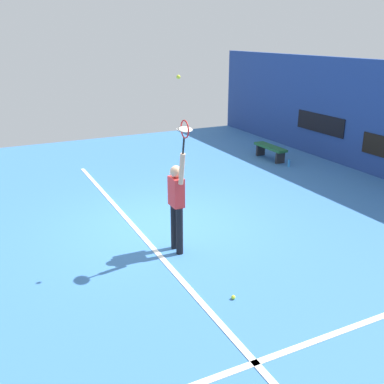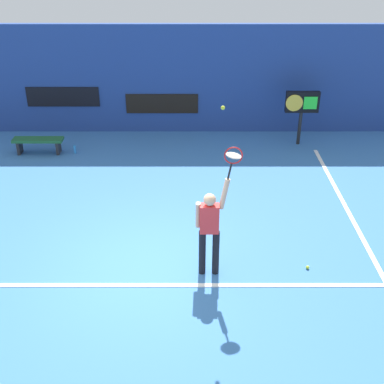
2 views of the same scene
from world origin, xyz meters
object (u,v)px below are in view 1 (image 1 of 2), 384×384
object	(u,v)px
tennis_ball	(178,77)
spare_ball	(233,297)
court_bench	(270,149)
tennis_player	(177,201)
tennis_racket	(185,131)
water_bottle	(289,163)

from	to	relation	value
tennis_ball	spare_ball	bearing A→B (deg)	4.20
tennis_ball	court_bench	xyz separation A→B (m)	(-4.82, 5.48, -2.91)
tennis_player	tennis_ball	size ratio (longest dim) A/B	29.25
tennis_racket	court_bench	bearing A→B (deg)	132.54
tennis_racket	tennis_ball	bearing A→B (deg)	-176.12
court_bench	tennis_player	bearing A→B (deg)	-49.60
tennis_racket	tennis_player	bearing A→B (deg)	179.34
spare_ball	water_bottle	bearing A→B (deg)	135.95
spare_ball	tennis_ball	bearing A→B (deg)	-175.80
court_bench	tennis_racket	bearing A→B (deg)	-47.46
tennis_player	tennis_ball	distance (m)	2.24
tennis_racket	tennis_ball	world-z (taller)	tennis_ball
tennis_racket	spare_ball	world-z (taller)	tennis_racket
tennis_ball	water_bottle	bearing A→B (deg)	124.86
water_bottle	spare_ball	bearing A→B (deg)	-44.05
water_bottle	spare_ball	world-z (taller)	water_bottle
tennis_player	tennis_racket	size ratio (longest dim) A/B	3.19
tennis_ball	water_bottle	size ratio (longest dim) A/B	0.28
tennis_ball	court_bench	bearing A→B (deg)	131.35
tennis_racket	water_bottle	bearing A→B (deg)	126.27
tennis_ball	spare_ball	world-z (taller)	tennis_ball
tennis_ball	court_bench	world-z (taller)	tennis_ball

